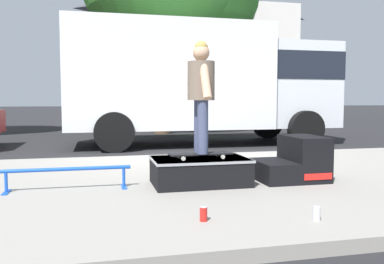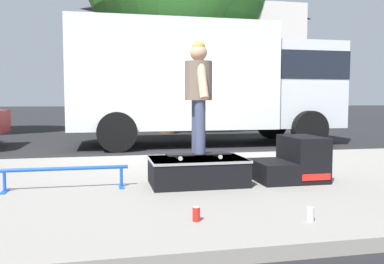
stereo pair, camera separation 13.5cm
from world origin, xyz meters
The scene contains 11 objects.
ground_plane centered at (0.00, 0.00, 0.00)m, with size 140.00×140.00×0.00m, color black.
sidewalk_slab centered at (0.00, -3.00, 0.06)m, with size 50.00×5.00×0.12m, color gray.
skate_box centered at (-0.13, -3.31, 0.30)m, with size 1.17×0.74×0.33m.
kicker_ramp centered at (1.15, -3.31, 0.36)m, with size 0.85×0.73×0.57m.
grind_rail centered at (-1.71, -3.26, 0.32)m, with size 1.47×0.28×0.27m.
skateboard centered at (-0.13, -3.37, 0.50)m, with size 0.79×0.25×0.07m.
skater_kid centered at (-0.13, -3.37, 1.31)m, with size 0.33×0.69×1.35m.
soda_can centered at (-0.47, -4.80, 0.18)m, with size 0.07×0.07×0.13m.
soda_can_b centered at (0.48, -5.01, 0.18)m, with size 0.07×0.07×0.13m.
box_truck centered at (1.38, 2.20, 1.70)m, with size 6.91×2.63×3.05m.
house_behind centered at (4.23, 14.53, 4.24)m, with size 9.54×8.22×8.40m.
Camera 1 is at (-1.36, -8.11, 1.16)m, focal length 37.99 mm.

